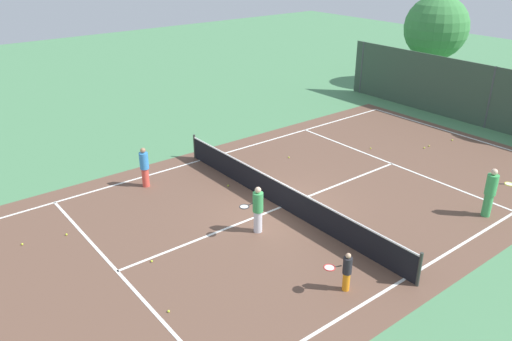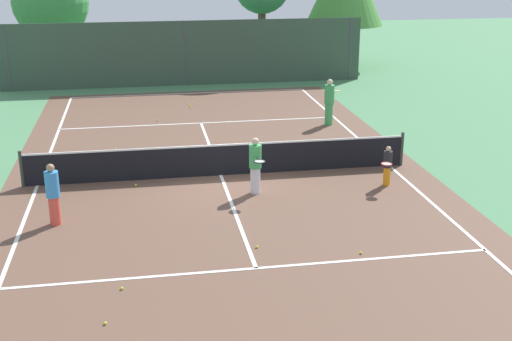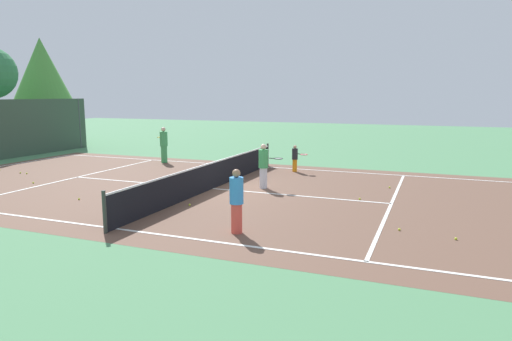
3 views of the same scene
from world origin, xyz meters
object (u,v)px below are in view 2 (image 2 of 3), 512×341
player_2 (255,165)px  tennis_ball_5 (157,120)px  ball_crate (213,163)px  tennis_ball_11 (122,288)px  tennis_ball_9 (257,247)px  tennis_ball_6 (116,149)px  player_1 (53,194)px  tennis_ball_10 (190,105)px  tennis_ball_1 (105,323)px  tennis_ball_7 (136,185)px  tennis_ball_4 (192,97)px  player_3 (387,165)px  player_0 (329,101)px  tennis_ball_3 (362,158)px  tennis_ball_2 (191,107)px  tennis_ball_0 (361,253)px

player_2 → tennis_ball_5: 9.13m
ball_crate → tennis_ball_11: ball_crate is taller
ball_crate → tennis_ball_9: 6.03m
tennis_ball_6 → player_1: bearing=-102.3°
ball_crate → tennis_ball_10: size_ratio=6.45×
tennis_ball_1 → tennis_ball_5: bearing=84.3°
tennis_ball_7 → tennis_ball_5: bearing=83.2°
tennis_ball_5 → tennis_ball_11: 13.94m
tennis_ball_1 → tennis_ball_4: (3.27, 19.18, 0.00)m
tennis_ball_4 → player_2: bearing=-86.6°
ball_crate → tennis_ball_7: 2.71m
player_1 → tennis_ball_9: size_ratio=24.76×
tennis_ball_6 → player_3: bearing=-32.1°
tennis_ball_7 → tennis_ball_11: size_ratio=1.00×
player_1 → tennis_ball_1: player_1 is taller
player_0 → tennis_ball_3: 4.62m
tennis_ball_1 → tennis_ball_10: bearing=80.2°
tennis_ball_2 → ball_crate: bearing=-89.8°
player_3 → tennis_ball_1: player_3 is taller
player_3 → tennis_ball_10: player_3 is taller
player_0 → player_1: (-9.62, -8.38, -0.10)m
tennis_ball_1 → tennis_ball_6: 11.48m
tennis_ball_2 → tennis_ball_9: same height
tennis_ball_6 → tennis_ball_9: bearing=-68.1°
tennis_ball_0 → tennis_ball_4: size_ratio=1.00×
player_3 → tennis_ball_11: (-7.69, -5.11, -0.60)m
tennis_ball_3 → tennis_ball_6: (-8.11, 2.50, 0.00)m
tennis_ball_1 → tennis_ball_5: 15.28m
tennis_ball_7 → tennis_ball_0: bearing=-47.3°
tennis_ball_2 → tennis_ball_11: 16.15m
tennis_ball_2 → tennis_ball_11: (-2.74, -15.92, 0.00)m
tennis_ball_4 → tennis_ball_2: bearing=-97.0°
player_1 → ball_crate: player_1 is taller
player_2 → tennis_ball_4: 12.76m
tennis_ball_0 → tennis_ball_11: bearing=-172.0°
tennis_ball_0 → tennis_ball_10: (-2.73, 15.53, 0.00)m
tennis_ball_11 → tennis_ball_7: bearing=87.1°
player_1 → player_3: (9.41, 1.31, -0.21)m
tennis_ball_2 → tennis_ball_0: bearing=-79.8°
tennis_ball_4 → tennis_ball_5: bearing=-113.8°
ball_crate → tennis_ball_11: 8.01m
tennis_ball_3 → tennis_ball_5: 9.04m
tennis_ball_1 → tennis_ball_3: same height
tennis_ball_10 → ball_crate: bearing=-89.8°
player_0 → tennis_ball_6: size_ratio=27.61×
player_3 → tennis_ball_0: bearing=-117.1°
player_3 → tennis_ball_0: size_ratio=18.31×
tennis_ball_4 → tennis_ball_6: size_ratio=1.00×
tennis_ball_2 → tennis_ball_9: bearing=-88.4°
player_2 → tennis_ball_9: bearing=-99.3°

